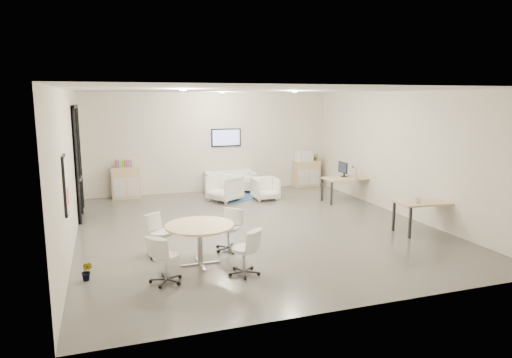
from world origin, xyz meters
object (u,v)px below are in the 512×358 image
at_px(armchair_right, 265,187).
at_px(desk_front, 426,204).
at_px(sideboard_left, 126,183).
at_px(round_table, 200,229).
at_px(sideboard_right, 306,174).
at_px(desk_rear, 346,180).
at_px(armchair_left, 224,187).
at_px(loveseat, 230,182).

height_order(armchair_right, desk_front, armchair_right).
relative_size(sideboard_left, round_table, 0.76).
distance_m(sideboard_right, desk_rear, 2.57).
relative_size(armchair_left, armchair_right, 1.16).
bearing_deg(loveseat, armchair_right, -64.12).
height_order(sideboard_left, desk_rear, sideboard_left).
relative_size(armchair_right, desk_front, 0.52).
xyz_separation_m(sideboard_right, desk_front, (0.24, -5.89, 0.20)).
bearing_deg(armchair_right, desk_front, -61.56).
bearing_deg(desk_rear, round_table, -145.12).
relative_size(sideboard_right, desk_rear, 0.64).
height_order(sideboard_left, sideboard_right, sideboard_left).
distance_m(sideboard_right, armchair_left, 3.55).
relative_size(desk_rear, round_table, 1.11).
xyz_separation_m(loveseat, desk_front, (3.03, -5.73, 0.32)).
xyz_separation_m(loveseat, desk_rear, (2.89, -2.40, 0.33)).
height_order(armchair_left, round_table, armchair_left).
bearing_deg(armchair_left, loveseat, 123.72).
distance_m(sideboard_right, round_table, 8.08).
height_order(armchair_left, desk_front, armchair_left).
xyz_separation_m(sideboard_left, desk_front, (6.27, -5.89, 0.17)).
bearing_deg(sideboard_left, loveseat, -2.67).
bearing_deg(armchair_left, desk_front, 4.32).
relative_size(armchair_left, desk_front, 0.60).
height_order(loveseat, round_table, round_table).
bearing_deg(loveseat, sideboard_right, 1.83).
bearing_deg(sideboard_right, sideboard_left, -179.94).
bearing_deg(armchair_left, armchair_right, 46.95).
xyz_separation_m(sideboard_left, desk_rear, (6.13, -2.55, 0.17)).
bearing_deg(armchair_left, sideboard_left, -149.60).
bearing_deg(armchair_right, armchair_left, 170.84).
bearing_deg(round_table, sideboard_right, 51.28).
relative_size(sideboard_right, round_table, 0.71).
relative_size(loveseat, desk_rear, 1.14).
xyz_separation_m(sideboard_right, armchair_right, (-2.07, -1.55, -0.07)).
relative_size(loveseat, armchair_right, 2.14).
bearing_deg(sideboard_right, armchair_right, -143.22).
xyz_separation_m(armchair_right, desk_rear, (2.18, -1.00, 0.28)).
relative_size(armchair_right, round_table, 0.59).
distance_m(sideboard_right, armchair_right, 2.59).
xyz_separation_m(armchair_left, desk_rear, (3.39, -1.21, 0.22)).
xyz_separation_m(sideboard_left, armchair_right, (3.96, -1.54, -0.11)).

